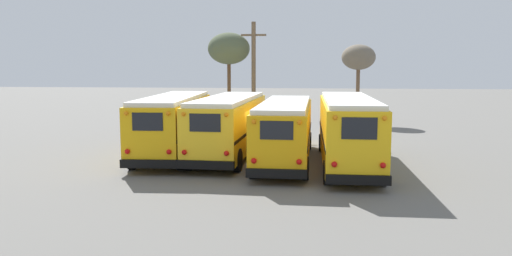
# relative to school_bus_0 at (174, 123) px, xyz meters

# --- Properties ---
(ground_plane) EXTENTS (160.00, 160.00, 0.00)m
(ground_plane) POSITION_rel_school_bus_0_xyz_m (4.41, -1.00, -1.69)
(ground_plane) COLOR #66635E
(school_bus_0) EXTENTS (2.98, 10.43, 3.10)m
(school_bus_0) POSITION_rel_school_bus_0_xyz_m (0.00, 0.00, 0.00)
(school_bus_0) COLOR #EAAA0F
(school_bus_0) RESTS_ON ground
(school_bus_1) EXTENTS (2.87, 10.27, 3.08)m
(school_bus_1) POSITION_rel_school_bus_0_xyz_m (2.94, -0.05, -0.01)
(school_bus_1) COLOR yellow
(school_bus_1) RESTS_ON ground
(school_bus_2) EXTENTS (2.60, 10.28, 2.94)m
(school_bus_2) POSITION_rel_school_bus_0_xyz_m (5.88, -1.29, -0.09)
(school_bus_2) COLOR #E5A00C
(school_bus_2) RESTS_ON ground
(school_bus_3) EXTENTS (2.48, 10.42, 3.21)m
(school_bus_3) POSITION_rel_school_bus_0_xyz_m (8.82, -1.92, 0.04)
(school_bus_3) COLOR yellow
(school_bus_3) RESTS_ON ground
(utility_pole) EXTENTS (1.80, 0.31, 7.75)m
(utility_pole) POSITION_rel_school_bus_0_xyz_m (3.04, 10.52, 2.32)
(utility_pole) COLOR brown
(utility_pole) RESTS_ON ground
(bare_tree_0) EXTENTS (2.77, 2.77, 6.39)m
(bare_tree_0) POSITION_rel_school_bus_0_xyz_m (11.03, 16.74, 3.58)
(bare_tree_0) COLOR brown
(bare_tree_0) RESTS_ON ground
(bare_tree_1) EXTENTS (3.07, 3.07, 7.06)m
(bare_tree_1) POSITION_rel_school_bus_0_xyz_m (1.15, 11.16, 4.16)
(bare_tree_1) COLOR brown
(bare_tree_1) RESTS_ON ground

